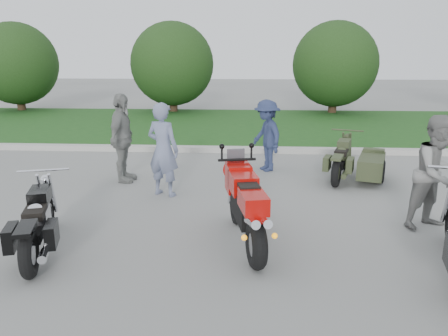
# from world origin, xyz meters

# --- Properties ---
(ground) EXTENTS (80.00, 80.00, 0.00)m
(ground) POSITION_xyz_m (0.00, 0.00, 0.00)
(ground) COLOR gray
(ground) RESTS_ON ground
(curb) EXTENTS (60.00, 0.30, 0.15)m
(curb) POSITION_xyz_m (0.00, 6.00, 0.07)
(curb) COLOR #B7B4AC
(curb) RESTS_ON ground
(grass_strip) EXTENTS (60.00, 8.00, 0.14)m
(grass_strip) POSITION_xyz_m (0.00, 10.15, 0.07)
(grass_strip) COLOR #2F6221
(grass_strip) RESTS_ON ground
(tree_far_left) EXTENTS (3.60, 3.60, 4.00)m
(tree_far_left) POSITION_xyz_m (-10.00, 13.50, 2.19)
(tree_far_left) COLOR #3F2B1C
(tree_far_left) RESTS_ON ground
(tree_mid_left) EXTENTS (3.60, 3.60, 4.00)m
(tree_mid_left) POSITION_xyz_m (-3.00, 13.50, 2.19)
(tree_mid_left) COLOR #3F2B1C
(tree_mid_left) RESTS_ON ground
(tree_mid_right) EXTENTS (3.60, 3.60, 4.00)m
(tree_mid_right) POSITION_xyz_m (4.00, 13.50, 2.19)
(tree_mid_right) COLOR #3F2B1C
(tree_mid_right) RESTS_ON ground
(sportbike_red) EXTENTS (0.68, 2.17, 1.04)m
(sportbike_red) POSITION_xyz_m (0.38, -0.01, 0.61)
(sportbike_red) COLOR black
(sportbike_red) RESTS_ON ground
(cruiser_left) EXTENTS (0.80, 2.09, 0.83)m
(cruiser_left) POSITION_xyz_m (-2.44, -0.47, 0.42)
(cruiser_left) COLOR black
(cruiser_left) RESTS_ON ground
(cruiser_sidecar) EXTENTS (1.41, 2.02, 0.80)m
(cruiser_sidecar) POSITION_xyz_m (2.76, 3.39, 0.38)
(cruiser_sidecar) COLOR black
(cruiser_sidecar) RESTS_ON ground
(person_stripe) EXTENTS (0.77, 0.65, 1.80)m
(person_stripe) POSITION_xyz_m (-1.22, 2.18, 0.90)
(person_stripe) COLOR slate
(person_stripe) RESTS_ON ground
(person_grey) EXTENTS (1.08, 0.99, 1.79)m
(person_grey) POSITION_xyz_m (3.32, 0.83, 0.90)
(person_grey) COLOR gray
(person_grey) RESTS_ON ground
(person_denim) EXTENTS (1.03, 1.23, 1.66)m
(person_denim) POSITION_xyz_m (0.81, 4.14, 0.83)
(person_denim) COLOR navy
(person_denim) RESTS_ON ground
(person_back) EXTENTS (0.52, 1.12, 1.88)m
(person_back) POSITION_xyz_m (-2.26, 3.05, 0.94)
(person_back) COLOR gray
(person_back) RESTS_ON ground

